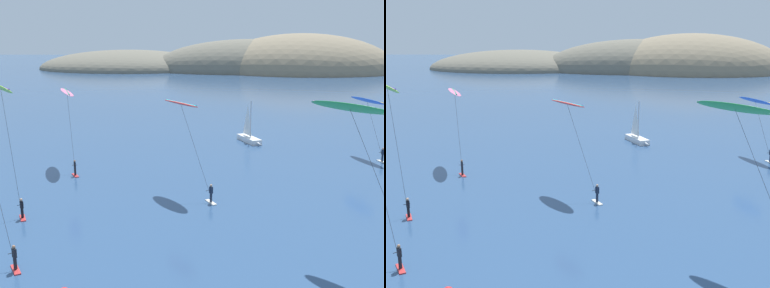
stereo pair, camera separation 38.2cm
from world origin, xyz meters
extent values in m
ellipsoid|color=#6B6656|center=(-40.82, 182.15, 0.00)|extent=(72.28, 51.97, 15.14)
ellipsoid|color=#6B6656|center=(41.53, 184.12, 0.00)|extent=(62.09, 37.47, 17.75)
ellipsoid|color=#6B6656|center=(8.47, 172.67, 0.00)|extent=(77.85, 39.72, 24.11)
ellipsoid|color=#84755B|center=(27.83, 172.26, 0.00)|extent=(70.86, 53.80, 28.44)
cube|color=white|center=(-0.28, 49.49, 0.35)|extent=(3.21, 4.96, 0.70)
cone|color=white|center=(0.68, 47.29, 0.35)|extent=(1.47, 2.25, 0.67)
cylinder|color=#B2B2B7|center=(-0.16, 49.22, 3.20)|extent=(0.12, 0.12, 5.00)
pyramid|color=white|center=(-0.52, 50.04, 3.03)|extent=(0.79, 1.68, 4.25)
cylinder|color=#A5A5AD|center=(-0.52, 50.04, 0.95)|extent=(0.79, 1.68, 0.08)
cube|color=silver|center=(-5.23, 25.11, 0.04)|extent=(1.07, 1.51, 0.08)
cylinder|color=#192338|center=(-5.23, 25.11, 0.48)|extent=(0.22, 0.22, 0.80)
cube|color=#192338|center=(-5.23, 25.11, 1.18)|extent=(0.37, 0.39, 0.60)
sphere|color=tan|center=(-5.23, 25.11, 1.60)|extent=(0.22, 0.22, 0.22)
cylinder|color=black|center=(-5.45, 25.39, 1.06)|extent=(0.46, 0.37, 0.04)
ellipsoid|color=red|center=(-8.14, 28.84, 8.28)|extent=(4.37, 5.03, 0.62)
cylinder|color=#23D6DB|center=(-8.14, 28.84, 8.33)|extent=(3.17, 4.01, 0.16)
cylinder|color=#333338|center=(-6.79, 27.11, 4.62)|extent=(2.72, 3.49, 7.13)
cube|color=red|center=(-17.48, 12.12, 0.04)|extent=(1.14, 1.48, 0.08)
cylinder|color=black|center=(-17.48, 12.12, 0.48)|extent=(0.22, 0.22, 0.80)
cube|color=black|center=(-17.48, 12.12, 1.18)|extent=(0.38, 0.38, 0.60)
sphere|color=#9E7051|center=(-17.48, 12.12, 1.60)|extent=(0.22, 0.22, 0.22)
cylinder|color=black|center=(-17.73, 12.37, 1.06)|extent=(0.42, 0.41, 0.04)
cube|color=silver|center=(14.49, 39.76, 0.04)|extent=(0.89, 1.55, 0.08)
cylinder|color=#192338|center=(14.49, 39.76, 0.48)|extent=(0.22, 0.22, 0.80)
cylinder|color=black|center=(14.36, 40.09, 1.06)|extent=(0.53, 0.23, 0.04)
ellipsoid|color=blue|center=(13.22, 43.12, 6.72)|extent=(3.23, 6.12, 0.77)
cylinder|color=gold|center=(13.22, 43.12, 6.77)|extent=(2.19, 5.48, 0.16)
cylinder|color=#333338|center=(13.79, 41.60, 3.84)|extent=(1.17, 3.06, 5.57)
cube|color=red|center=(-19.57, 32.57, 0.04)|extent=(1.12, 1.49, 0.08)
cylinder|color=black|center=(-19.57, 32.57, 0.48)|extent=(0.22, 0.22, 0.80)
cube|color=black|center=(-19.57, 32.57, 1.18)|extent=(0.31, 0.39, 0.60)
sphere|color=#9E7051|center=(-19.57, 32.57, 1.60)|extent=(0.22, 0.22, 0.22)
cylinder|color=black|center=(-19.70, 32.90, 1.06)|extent=(0.53, 0.24, 0.04)
ellipsoid|color=pink|center=(-21.42, 37.28, 8.21)|extent=(3.58, 6.32, 0.79)
cylinder|color=#14895B|center=(-21.42, 37.28, 8.26)|extent=(2.32, 5.58, 0.16)
cylinder|color=#333338|center=(-20.56, 35.09, 4.58)|extent=(1.75, 4.41, 7.06)
ellipsoid|color=green|center=(3.62, 15.54, 10.08)|extent=(4.78, 5.06, 0.81)
cylinder|color=#D660B7|center=(3.62, 15.54, 10.13)|extent=(3.92, 4.24, 0.16)
cylinder|color=#333338|center=(5.30, 13.71, 5.52)|extent=(3.40, 3.69, 8.93)
cube|color=red|center=(-20.45, 20.66, 0.04)|extent=(1.03, 1.52, 0.08)
cylinder|color=black|center=(-20.45, 20.66, 0.48)|extent=(0.22, 0.22, 0.80)
cube|color=black|center=(-20.45, 20.66, 1.18)|extent=(0.37, 0.39, 0.60)
sphere|color=tan|center=(-20.45, 20.66, 1.60)|extent=(0.22, 0.22, 0.22)
cylinder|color=black|center=(-20.67, 20.94, 1.06)|extent=(0.45, 0.38, 0.04)
ellipsoid|color=#8CD12D|center=(-22.44, 23.13, 10.32)|extent=(4.19, 4.73, 1.05)
cylinder|color=#722DD1|center=(-22.44, 23.13, 10.37)|extent=(3.07, 3.76, 0.16)
cylinder|color=#333338|center=(-21.55, 22.03, 5.64)|extent=(1.80, 2.23, 9.17)
camera|label=1|loc=(-4.90, -15.17, 14.77)|focal=45.00mm
camera|label=2|loc=(-4.52, -15.15, 14.77)|focal=45.00mm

